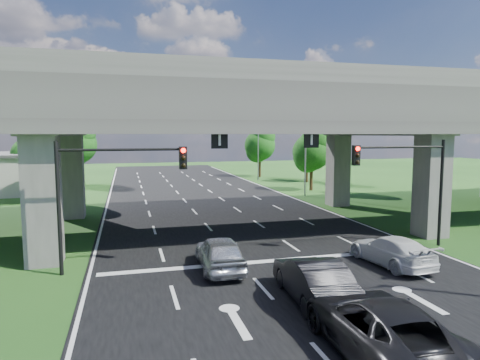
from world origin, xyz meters
name	(u,v)px	position (x,y,z in m)	size (l,w,h in m)	color
ground	(304,285)	(0.00, 0.00, 0.00)	(160.00, 160.00, 0.00)	#1B4114
road	(241,232)	(0.00, 10.00, 0.01)	(18.00, 120.00, 0.03)	black
overpass	(234,110)	(0.00, 12.00, 7.92)	(80.00, 15.00, 10.00)	#33312F
signal_right	(409,173)	(7.82, 3.94, 4.19)	(5.76, 0.54, 6.00)	black
signal_left	(109,181)	(-7.82, 3.94, 4.19)	(5.76, 0.54, 6.00)	black
streetlight_far	(302,139)	(10.10, 24.00, 5.85)	(3.38, 0.25, 10.00)	gray
streetlight_beyond	(255,137)	(10.10, 40.00, 5.85)	(3.38, 0.25, 10.00)	gray
tree_left_near	(47,151)	(-13.95, 26.00, 4.82)	(4.50, 4.50, 7.80)	black
tree_left_mid	(31,154)	(-16.95, 34.00, 4.17)	(3.91, 3.90, 6.76)	black
tree_left_far	(78,143)	(-12.95, 42.00, 5.14)	(4.80, 4.80, 8.32)	black
tree_right_near	(312,150)	(13.05, 28.00, 4.50)	(4.20, 4.20, 7.28)	black
tree_right_mid	(308,150)	(16.05, 36.00, 4.17)	(3.91, 3.90, 6.76)	black
tree_right_far	(260,144)	(12.05, 44.00, 4.82)	(4.50, 4.50, 7.80)	black
car_silver	(220,253)	(-2.98, 2.82, 0.82)	(1.87, 4.66, 1.59)	#B1B4B9
car_dark	(313,279)	(-0.38, -1.69, 0.86)	(1.75, 5.03, 1.66)	black
car_white	(391,251)	(5.12, 1.41, 0.73)	(1.96, 4.82, 1.40)	silver
car_trailing	(382,327)	(-0.21, -5.95, 0.87)	(2.78, 6.03, 1.68)	black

